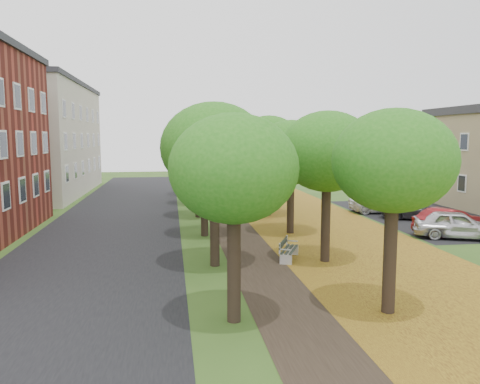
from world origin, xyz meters
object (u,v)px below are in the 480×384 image
object	(u,v)px
car_red	(448,221)
car_grey	(415,210)
car_white	(383,203)
bench	(288,249)
car_silver	(457,225)

from	to	relation	value
car_red	car_grey	size ratio (longest dim) A/B	1.02
car_red	car_white	size ratio (longest dim) A/B	0.91
bench	car_silver	size ratio (longest dim) A/B	0.44
car_silver	car_white	bearing A→B (deg)	22.48
car_red	bench	bearing A→B (deg)	91.43
car_red	car_white	bearing A→B (deg)	-18.11
car_grey	car_white	xyz separation A→B (m)	(-0.77, 3.04, 0.04)
car_red	car_white	world-z (taller)	car_red
car_red	car_grey	bearing A→B (deg)	-26.38
car_silver	car_white	distance (m)	8.70
bench	car_silver	bearing A→B (deg)	-49.48
bench	car_silver	world-z (taller)	car_silver
bench	car_red	world-z (taller)	car_red
car_silver	car_grey	bearing A→B (deg)	14.73
car_silver	car_red	distance (m)	1.35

